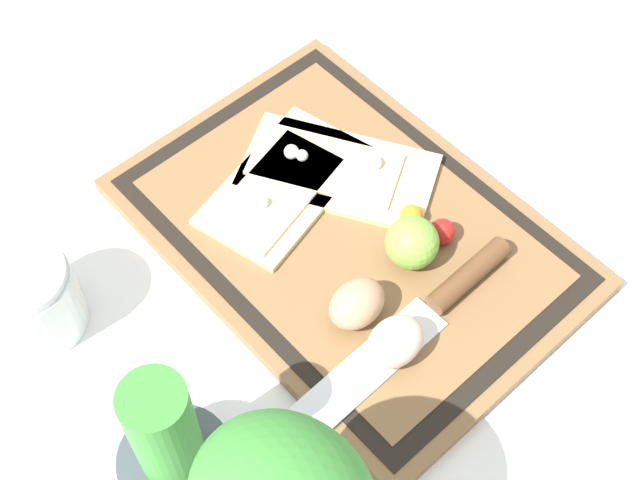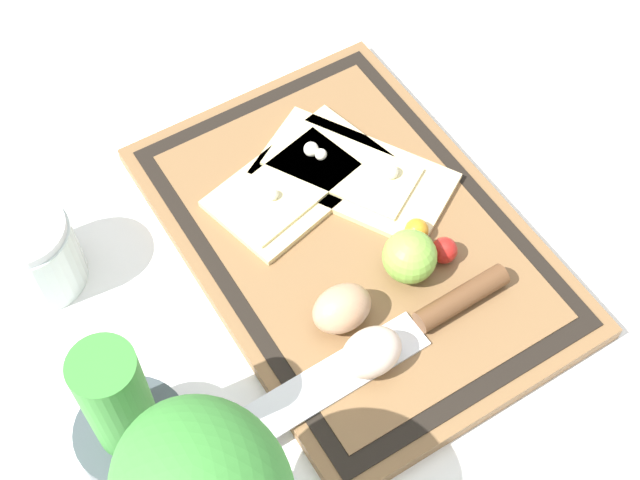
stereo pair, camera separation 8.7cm
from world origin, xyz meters
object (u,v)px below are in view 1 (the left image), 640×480
Objects in this scene: cherry_tomato_yellow at (411,216)px; lime at (412,243)px; knife at (433,308)px; egg_brown at (357,304)px; herb_pot at (174,456)px; egg_pink at (395,342)px; cherry_tomato_red at (442,232)px; sauce_jar at (33,301)px; pizza_slice_near at (336,170)px; pizza_slice_far at (282,186)px.

lime is at bearing 133.90° from cherry_tomato_yellow.
knife is 0.07m from egg_brown.
herb_pot reaches higher than cherry_tomato_yellow.
egg_pink is 0.11m from lime.
cherry_tomato_red is 0.30× the size of sauce_jar.
lime is 0.60× the size of sauce_jar.
herb_pot is (-0.15, 0.32, 0.04)m from pizza_slice_near.
sauce_jar is (0.05, 0.27, 0.01)m from pizza_slice_far.
pizza_slice_near is 0.75× the size of knife.
pizza_slice_near is at bearing -64.75° from herb_pot.
egg_brown is 0.05m from egg_pink.
herb_pot reaches higher than knife.
knife is 5.67× the size of lime.
sauce_jar reaches higher than lime.
pizza_slice_far is 3.86× the size of lime.
pizza_slice_near is 0.22m from egg_pink.
lime is 0.29× the size of herb_pot.
lime is 2.24× the size of cherry_tomato_yellow.
cherry_tomato_red is at bearing -87.07° from herb_pot.
lime reaches higher than pizza_slice_near.
egg_brown reaches higher than pizza_slice_near.
cherry_tomato_red is (0.01, -0.12, -0.01)m from egg_brown.
lime is at bearing -82.09° from egg_brown.
herb_pot is (0.03, 0.27, 0.03)m from knife.
pizza_slice_near is at bearing 9.18° from cherry_tomato_red.
knife is 12.69× the size of cherry_tomato_yellow.
pizza_slice_far is at bearing 26.52° from cherry_tomato_red.
sauce_jar is at bearing 46.97° from egg_brown.
knife is at bearing 146.13° from cherry_tomato_yellow.
egg_pink is 2.47× the size of cherry_tomato_yellow.
pizza_slice_near and cherry_tomato_yellow have the same top height.
cherry_tomato_red is at bearing -64.89° from egg_pink.
knife is at bearing -129.22° from egg_brown.
herb_pot is at bearing 92.93° from cherry_tomato_red.
herb_pot is at bearing 92.90° from egg_brown.
egg_pink is at bearing 126.61° from lime.
egg_brown reaches higher than cherry_tomato_yellow.
cherry_tomato_yellow is at bearing -46.10° from lime.
knife is at bearing 166.26° from pizza_slice_near.
lime is at bearing 172.27° from pizza_slice_near.
pizza_slice_near is 0.19m from knife.
egg_pink is 1.10× the size of lime.
herb_pot is 2.04× the size of sauce_jar.
lime reaches higher than cherry_tomato_red.
cherry_tomato_red is 0.15× the size of herb_pot.
pizza_slice_near is 2.54× the size of sauce_jar.
egg_brown is at bearing 109.62° from cherry_tomato_yellow.
egg_pink is 0.22m from herb_pot.
egg_brown is 0.66× the size of sauce_jar.
knife is at bearing 128.08° from cherry_tomato_red.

